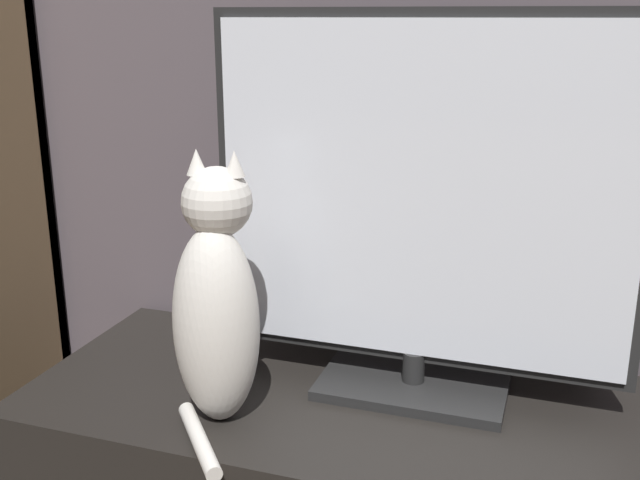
% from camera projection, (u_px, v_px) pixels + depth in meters
% --- Properties ---
extents(tv, '(0.81, 0.22, 0.73)m').
position_uv_depth(tv, '(420.00, 212.00, 1.38)').
color(tv, black).
rests_on(tv, tv_stand).
extents(cat, '(0.18, 0.29, 0.49)m').
position_uv_depth(cat, '(217.00, 305.00, 1.32)').
color(cat, silver).
rests_on(cat, tv_stand).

